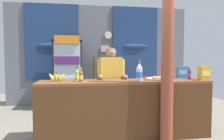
{
  "coord_description": "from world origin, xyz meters",
  "views": [
    {
      "loc": [
        -0.61,
        -2.98,
        1.34
      ],
      "look_at": [
        0.01,
        0.88,
        1.11
      ],
      "focal_mm": 32.63,
      "sensor_mm": 36.0,
      "label": 1
    }
  ],
  "objects_px": {
    "stall_counter": "(126,104)",
    "soda_bottle_lime_soda": "(77,74)",
    "drink_fridge": "(68,69)",
    "soda_bottle_grape_soda": "(189,74)",
    "bottle_shelf_rack": "(102,80)",
    "timber_post": "(167,59)",
    "shopkeeper": "(111,78)",
    "snack_box_choco_powder": "(204,73)",
    "soda_bottle_iced_tea": "(81,76)",
    "plastic_lawn_chair": "(147,90)",
    "soda_bottle_water": "(139,72)",
    "pastry_tray": "(158,79)",
    "snack_box_biscuit": "(183,72)",
    "banana_bunch": "(57,78)"
  },
  "relations": [
    {
      "from": "bottle_shelf_rack",
      "to": "soda_bottle_lime_soda",
      "type": "distance_m",
      "value": 2.3
    },
    {
      "from": "stall_counter",
      "to": "timber_post",
      "type": "xyz_separation_m",
      "value": [
        0.58,
        -0.28,
        0.73
      ]
    },
    {
      "from": "timber_post",
      "to": "shopkeeper",
      "type": "relative_size",
      "value": 1.8
    },
    {
      "from": "shopkeeper",
      "to": "banana_bunch",
      "type": "relative_size",
      "value": 5.7
    },
    {
      "from": "shopkeeper",
      "to": "pastry_tray",
      "type": "bearing_deg",
      "value": -29.35
    },
    {
      "from": "timber_post",
      "to": "soda_bottle_lime_soda",
      "type": "relative_size",
      "value": 11.94
    },
    {
      "from": "drink_fridge",
      "to": "soda_bottle_lime_soda",
      "type": "relative_size",
      "value": 8.22
    },
    {
      "from": "snack_box_biscuit",
      "to": "snack_box_choco_powder",
      "type": "height_order",
      "value": "snack_box_choco_powder"
    },
    {
      "from": "pastry_tray",
      "to": "soda_bottle_water",
      "type": "bearing_deg",
      "value": -159.85
    },
    {
      "from": "stall_counter",
      "to": "soda_bottle_lime_soda",
      "type": "distance_m",
      "value": 0.96
    },
    {
      "from": "bottle_shelf_rack",
      "to": "banana_bunch",
      "type": "xyz_separation_m",
      "value": [
        -0.99,
        -2.29,
        0.29
      ]
    },
    {
      "from": "stall_counter",
      "to": "shopkeeper",
      "type": "distance_m",
      "value": 0.69
    },
    {
      "from": "soda_bottle_water",
      "to": "snack_box_choco_powder",
      "type": "distance_m",
      "value": 1.13
    },
    {
      "from": "soda_bottle_water",
      "to": "soda_bottle_lime_soda",
      "type": "height_order",
      "value": "soda_bottle_water"
    },
    {
      "from": "timber_post",
      "to": "snack_box_choco_powder",
      "type": "bearing_deg",
      "value": 16.7
    },
    {
      "from": "stall_counter",
      "to": "bottle_shelf_rack",
      "type": "xyz_separation_m",
      "value": [
        -0.13,
        2.46,
        0.13
      ]
    },
    {
      "from": "drink_fridge",
      "to": "soda_bottle_water",
      "type": "bearing_deg",
      "value": -60.72
    },
    {
      "from": "stall_counter",
      "to": "plastic_lawn_chair",
      "type": "xyz_separation_m",
      "value": [
        1.04,
        1.98,
        -0.1
      ]
    },
    {
      "from": "soda_bottle_water",
      "to": "snack_box_biscuit",
      "type": "height_order",
      "value": "soda_bottle_water"
    },
    {
      "from": "stall_counter",
      "to": "soda_bottle_water",
      "type": "distance_m",
      "value": 0.56
    },
    {
      "from": "shopkeeper",
      "to": "snack_box_choco_powder",
      "type": "height_order",
      "value": "shopkeeper"
    },
    {
      "from": "snack_box_choco_powder",
      "to": "soda_bottle_iced_tea",
      "type": "bearing_deg",
      "value": 177.12
    },
    {
      "from": "drink_fridge",
      "to": "soda_bottle_iced_tea",
      "type": "height_order",
      "value": "drink_fridge"
    },
    {
      "from": "drink_fridge",
      "to": "soda_bottle_grape_soda",
      "type": "bearing_deg",
      "value": -43.64
    },
    {
      "from": "drink_fridge",
      "to": "soda_bottle_grape_soda",
      "type": "height_order",
      "value": "drink_fridge"
    },
    {
      "from": "soda_bottle_grape_soda",
      "to": "shopkeeper",
      "type": "bearing_deg",
      "value": 162.08
    },
    {
      "from": "timber_post",
      "to": "pastry_tray",
      "type": "relative_size",
      "value": 6.25
    },
    {
      "from": "stall_counter",
      "to": "soda_bottle_iced_tea",
      "type": "distance_m",
      "value": 0.87
    },
    {
      "from": "bottle_shelf_rack",
      "to": "snack_box_biscuit",
      "type": "distance_m",
      "value": 2.52
    },
    {
      "from": "stall_counter",
      "to": "banana_bunch",
      "type": "bearing_deg",
      "value": 171.06
    },
    {
      "from": "banana_bunch",
      "to": "soda_bottle_lime_soda",
      "type": "bearing_deg",
      "value": 19.53
    },
    {
      "from": "soda_bottle_iced_tea",
      "to": "stall_counter",
      "type": "bearing_deg",
      "value": -4.46
    },
    {
      "from": "stall_counter",
      "to": "pastry_tray",
      "type": "xyz_separation_m",
      "value": [
        0.6,
        0.13,
        0.39
      ]
    },
    {
      "from": "soda_bottle_lime_soda",
      "to": "banana_bunch",
      "type": "distance_m",
      "value": 0.35
    },
    {
      "from": "banana_bunch",
      "to": "drink_fridge",
      "type": "bearing_deg",
      "value": 88.21
    },
    {
      "from": "timber_post",
      "to": "soda_bottle_water",
      "type": "height_order",
      "value": "timber_post"
    },
    {
      "from": "bottle_shelf_rack",
      "to": "banana_bunch",
      "type": "bearing_deg",
      "value": -113.35
    },
    {
      "from": "shopkeeper",
      "to": "pastry_tray",
      "type": "relative_size",
      "value": 3.48
    },
    {
      "from": "soda_bottle_iced_tea",
      "to": "snack_box_biscuit",
      "type": "height_order",
      "value": "same"
    },
    {
      "from": "plastic_lawn_chair",
      "to": "shopkeeper",
      "type": "height_order",
      "value": "shopkeeper"
    },
    {
      "from": "bottle_shelf_rack",
      "to": "soda_bottle_iced_tea",
      "type": "relative_size",
      "value": 6.17
    },
    {
      "from": "drink_fridge",
      "to": "snack_box_biscuit",
      "type": "height_order",
      "value": "drink_fridge"
    },
    {
      "from": "soda_bottle_grape_soda",
      "to": "plastic_lawn_chair",
      "type": "bearing_deg",
      "value": 94.32
    },
    {
      "from": "plastic_lawn_chair",
      "to": "snack_box_choco_powder",
      "type": "xyz_separation_m",
      "value": [
        0.31,
        -2.03,
        0.59
      ]
    },
    {
      "from": "soda_bottle_water",
      "to": "soda_bottle_iced_tea",
      "type": "bearing_deg",
      "value": 175.82
    },
    {
      "from": "soda_bottle_water",
      "to": "drink_fridge",
      "type": "bearing_deg",
      "value": 119.28
    },
    {
      "from": "plastic_lawn_chair",
      "to": "soda_bottle_water",
      "type": "distance_m",
      "value": 2.24
    },
    {
      "from": "shopkeeper",
      "to": "soda_bottle_water",
      "type": "distance_m",
      "value": 0.7
    },
    {
      "from": "soda_bottle_iced_tea",
      "to": "plastic_lawn_chair",
      "type": "bearing_deg",
      "value": 47.42
    },
    {
      "from": "soda_bottle_water",
      "to": "soda_bottle_lime_soda",
      "type": "xyz_separation_m",
      "value": [
        -1.01,
        0.3,
        -0.05
      ]
    }
  ]
}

